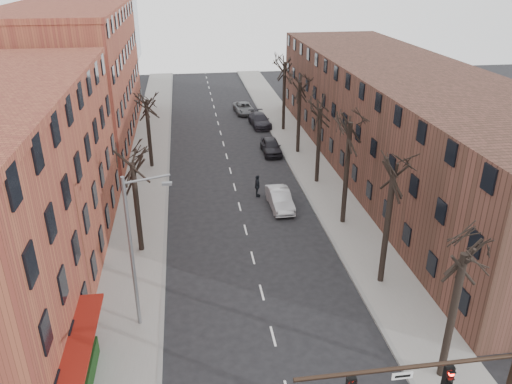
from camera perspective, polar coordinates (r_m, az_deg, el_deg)
name	(u,v)px	position (r m, az deg, el deg)	size (l,w,h in m)	color
sidewalk_left	(148,163)	(51.48, -12.19, 3.26)	(4.00, 90.00, 0.15)	gray
sidewalk_right	(303,155)	(52.70, 5.44, 4.22)	(4.00, 90.00, 0.15)	gray
building_left_far	(72,78)	(59.30, -20.24, 12.13)	(12.00, 28.00, 14.00)	brown
building_right	(401,120)	(49.21, 16.22, 7.90)	(12.00, 50.00, 10.00)	#533027
awning_left	(88,383)	(26.96, -18.62, -20.00)	(1.20, 7.00, 0.15)	maroon
tree_right_a	(440,376)	(27.56, 20.27, -19.13)	(5.20, 5.20, 10.00)	black
tree_right_b	(380,282)	(33.08, 13.99, -9.96)	(5.20, 5.20, 10.80)	black
tree_right_c	(342,223)	(39.46, 9.84, -3.51)	(5.20, 5.20, 11.60)	black
tree_right_d	(316,182)	(46.35, 6.92, 1.10)	(5.20, 5.20, 10.00)	black
tree_right_e	(298,153)	(53.55, 4.77, 4.50)	(5.20, 5.20, 10.80)	black
tree_right_f	(283,130)	(60.94, 3.13, 7.08)	(5.20, 5.20, 11.60)	black
tree_left_a	(142,251)	(36.18, -12.90, -6.59)	(5.20, 5.20, 9.50)	black
tree_left_b	(152,167)	(50.55, -11.79, 2.80)	(5.20, 5.20, 9.50)	black
streetlight	(134,247)	(26.74, -13.75, -6.16)	(2.45, 0.22, 9.03)	slate
silver_sedan	(280,199)	(41.01, 2.74, -0.81)	(1.63, 4.68, 1.54)	#A3A5AA
parked_car_near	(271,146)	(52.96, 1.73, 5.27)	(1.89, 4.69, 1.60)	black
parked_car_mid	(260,120)	(62.17, 0.43, 8.22)	(2.16, 5.32, 1.54)	black
parked_car_far	(244,108)	(67.89, -1.39, 9.56)	(2.30, 5.00, 1.39)	#585C60
pedestrian_crossing	(257,186)	(42.84, 0.15, 0.69)	(1.15, 0.48, 1.97)	black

